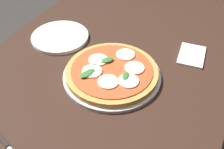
{
  "coord_description": "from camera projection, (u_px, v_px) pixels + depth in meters",
  "views": [
    {
      "loc": [
        0.7,
        0.35,
        1.34
      ],
      "look_at": [
        0.08,
        0.05,
        0.72
      ],
      "focal_mm": 44.34,
      "sensor_mm": 36.0,
      "label": 1
    }
  ],
  "objects": [
    {
      "name": "plate_white",
      "position": [
        60.0,
        37.0,
        1.09
      ],
      "size": [
        0.22,
        0.22,
        0.01
      ],
      "primitive_type": "cylinder",
      "color": "white",
      "rests_on": "dining_table"
    },
    {
      "name": "napkin",
      "position": [
        192.0,
        55.0,
        1.01
      ],
      "size": [
        0.14,
        0.1,
        0.01
      ],
      "primitive_type": "cube",
      "rotation": [
        0.0,
        0.0,
        0.11
      ],
      "color": "white",
      "rests_on": "dining_table"
    },
    {
      "name": "pizza",
      "position": [
        112.0,
        71.0,
        0.91
      ],
      "size": [
        0.31,
        0.31,
        0.03
      ],
      "color": "#C6843F",
      "rests_on": "serving_tray"
    },
    {
      "name": "serving_tray",
      "position": [
        112.0,
        75.0,
        0.92
      ],
      "size": [
        0.33,
        0.33,
        0.01
      ],
      "primitive_type": "cylinder",
      "color": "#B2B2B7",
      "rests_on": "dining_table"
    },
    {
      "name": "dining_table",
      "position": [
        111.0,
        78.0,
        1.06
      ],
      "size": [
        1.49,
        0.85,
        0.71
      ],
      "color": "black",
      "rests_on": "ground_plane"
    },
    {
      "name": "knife",
      "position": [
        6.0,
        144.0,
        0.73
      ],
      "size": [
        0.06,
        0.15,
        0.01
      ],
      "color": "black",
      "rests_on": "dining_table"
    }
  ]
}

